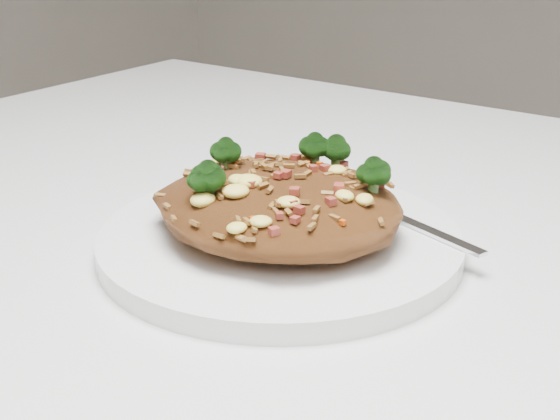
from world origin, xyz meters
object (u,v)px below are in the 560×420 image
(fried_rice, at_px, (280,194))
(plate, at_px, (280,241))
(fork, at_px, (399,218))
(dining_table, at_px, (424,382))

(fried_rice, bearing_deg, plate, -51.97)
(fried_rice, distance_m, fork, 0.09)
(dining_table, height_order, fork, fork)
(dining_table, bearing_deg, fork, 151.69)
(plate, height_order, fried_rice, fried_rice)
(fork, bearing_deg, dining_table, -10.40)
(dining_table, distance_m, fork, 0.11)
(dining_table, distance_m, fried_rice, 0.16)
(plate, relative_size, fork, 1.50)
(plate, distance_m, fried_rice, 0.03)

